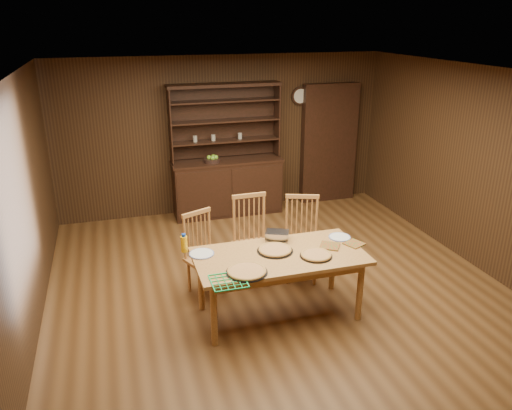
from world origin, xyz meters
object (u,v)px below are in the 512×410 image
object	(u,v)px
chair_right	(301,235)
juice_bottle	(184,243)
dining_table	(279,261)
china_hutch	(227,180)
chair_center	(252,235)
chair_left	(202,250)

from	to	relation	value
chair_right	juice_bottle	size ratio (longest dim) A/B	5.13
dining_table	chair_right	bearing A→B (deg)	53.95
dining_table	china_hutch	bearing A→B (deg)	86.76
dining_table	juice_bottle	distance (m)	1.06
juice_bottle	dining_table	bearing A→B (deg)	-20.64
chair_center	chair_right	xyz separation A→B (m)	(0.62, -0.12, -0.02)
dining_table	juice_bottle	size ratio (longest dim) A/B	8.79
china_hutch	chair_left	bearing A→B (deg)	-110.18
china_hutch	juice_bottle	bearing A→B (deg)	-112.19
chair_center	chair_right	distance (m)	0.64
dining_table	chair_center	distance (m)	0.91
dining_table	chair_center	xyz separation A→B (m)	(-0.06, 0.90, -0.07)
chair_right	chair_left	bearing A→B (deg)	-160.84
dining_table	chair_right	xyz separation A→B (m)	(0.57, 0.78, -0.09)
chair_center	chair_right	bearing A→B (deg)	-12.56
china_hutch	dining_table	size ratio (longest dim) A/B	1.18
china_hutch	juice_bottle	xyz separation A→B (m)	(-1.16, -2.84, 0.25)
dining_table	chair_center	bearing A→B (deg)	93.54
chair_left	chair_right	size ratio (longest dim) A/B	0.94
chair_left	juice_bottle	world-z (taller)	chair_left
chair_center	juice_bottle	xyz separation A→B (m)	(-0.92, -0.53, 0.25)
chair_left	juice_bottle	bearing A→B (deg)	-146.60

